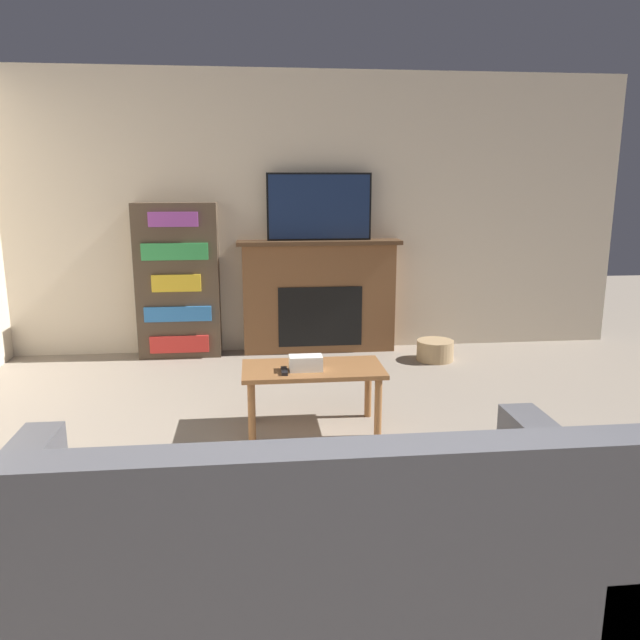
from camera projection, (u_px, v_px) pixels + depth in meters
The scene contains 9 objects.
wall_back at pixel (296, 215), 6.11m from camera, with size 6.56×0.06×2.70m.
fireplace at pixel (319, 296), 6.17m from camera, with size 1.60×0.28×1.11m.
tv at pixel (319, 207), 5.95m from camera, with size 1.00×0.03×0.64m.
couch at pixel (298, 564), 2.30m from camera, with size 2.21×0.94×0.91m.
coffee_table at pixel (313, 376), 4.24m from camera, with size 0.96×0.49×0.44m.
tissue_box at pixel (306, 363), 4.15m from camera, with size 0.22×0.12×0.10m.
remote_control at pixel (284, 371), 4.11m from camera, with size 0.04×0.15×0.02m.
bookshelf at pixel (178, 281), 5.96m from camera, with size 0.78×0.29×1.48m.
storage_basket at pixel (435, 350), 5.94m from camera, with size 0.35×0.35×0.19m.
Camera 1 is at (-0.43, -1.45, 1.69)m, focal length 35.00 mm.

